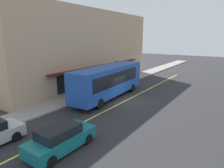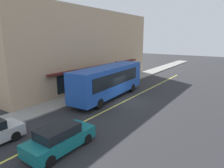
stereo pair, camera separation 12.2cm
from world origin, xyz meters
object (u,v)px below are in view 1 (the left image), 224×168
Objects in this scene: bus at (109,80)px; pedestrian_near_storefront at (99,81)px; car_teal at (61,138)px; pedestrian_mid_block at (109,78)px; traffic_light at (117,68)px.

bus is 3.21m from pedestrian_near_storefront.
pedestrian_mid_block is at bearing 24.48° from car_teal.
traffic_light reaches higher than car_teal.
traffic_light is at bearing 21.43° from car_teal.
car_teal is at bearing -151.75° from pedestrian_near_storefront.
car_teal is 13.52m from pedestrian_near_storefront.
bus is 11.04m from car_teal.
bus is 2.60× the size of car_teal.
bus is at bearing -145.13° from pedestrian_mid_block.
bus reaches higher than traffic_light.
pedestrian_near_storefront reaches higher than car_teal.
pedestrian_near_storefront is at bearing -176.09° from pedestrian_mid_block.
car_teal is at bearing -155.52° from pedestrian_mid_block.
traffic_light is 0.74× the size of car_teal.
car_teal is 2.41× the size of pedestrian_mid_block.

